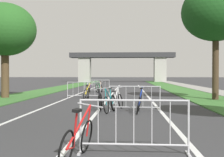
{
  "coord_description": "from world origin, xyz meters",
  "views": [
    {
      "loc": [
        1.27,
        -2.16,
        1.53
      ],
      "look_at": [
        -0.55,
        31.47,
        1.05
      ],
      "focal_mm": 49.24,
      "sensor_mm": 36.0,
      "label": 1
    }
  ],
  "objects_px": {
    "crowd_barrier_second": "(134,99)",
    "bicycle_white_8": "(117,101)",
    "bicycle_purple_3": "(89,92)",
    "bicycle_blue_1": "(139,103)",
    "bicycle_orange_7": "(101,88)",
    "tree_left_oak_near": "(5,30)",
    "bicycle_red_9": "(78,139)",
    "bicycle_black_6": "(100,101)",
    "bicycle_silver_2": "(88,88)",
    "bicycle_yellow_5": "(87,93)",
    "crowd_barrier_third": "(84,90)",
    "bicycle_green_0": "(99,88)",
    "bicycle_teal_4": "(110,103)",
    "crowd_barrier_fourth": "(97,86)",
    "tree_right_cypress_far": "(216,13)",
    "crowd_barrier_nearest": "(134,127)"
  },
  "relations": [
    {
      "from": "crowd_barrier_nearest",
      "to": "bicycle_red_9",
      "type": "distance_m",
      "value": 1.13
    },
    {
      "from": "tree_right_cypress_far",
      "to": "bicycle_silver_2",
      "type": "distance_m",
      "value": 12.72
    },
    {
      "from": "bicycle_silver_2",
      "to": "bicycle_purple_3",
      "type": "bearing_deg",
      "value": -86.1
    },
    {
      "from": "crowd_barrier_nearest",
      "to": "bicycle_silver_2",
      "type": "height_order",
      "value": "crowd_barrier_nearest"
    },
    {
      "from": "crowd_barrier_second",
      "to": "bicycle_blue_1",
      "type": "relative_size",
      "value": 1.23
    },
    {
      "from": "crowd_barrier_nearest",
      "to": "bicycle_yellow_5",
      "type": "xyz_separation_m",
      "value": [
        -2.66,
        12.86,
        -0.14
      ]
    },
    {
      "from": "tree_left_oak_near",
      "to": "bicycle_teal_4",
      "type": "distance_m",
      "value": 10.59
    },
    {
      "from": "bicycle_purple_3",
      "to": "bicycle_yellow_5",
      "type": "height_order",
      "value": "bicycle_yellow_5"
    },
    {
      "from": "bicycle_silver_2",
      "to": "bicycle_teal_4",
      "type": "xyz_separation_m",
      "value": [
        2.75,
        -14.15,
        0.03
      ]
    },
    {
      "from": "bicycle_purple_3",
      "to": "bicycle_red_9",
      "type": "relative_size",
      "value": 1.01
    },
    {
      "from": "bicycle_yellow_5",
      "to": "bicycle_black_6",
      "type": "height_order",
      "value": "bicycle_yellow_5"
    },
    {
      "from": "crowd_barrier_third",
      "to": "bicycle_black_6",
      "type": "relative_size",
      "value": 1.27
    },
    {
      "from": "crowd_barrier_nearest",
      "to": "bicycle_white_8",
      "type": "xyz_separation_m",
      "value": [
        -0.59,
        7.25,
        -0.15
      ]
    },
    {
      "from": "crowd_barrier_nearest",
      "to": "bicycle_red_9",
      "type": "height_order",
      "value": "crowd_barrier_nearest"
    },
    {
      "from": "bicycle_silver_2",
      "to": "bicycle_green_0",
      "type": "bearing_deg",
      "value": -47.22
    },
    {
      "from": "crowd_barrier_third",
      "to": "bicycle_white_8",
      "type": "distance_m",
      "value": 6.5
    },
    {
      "from": "crowd_barrier_nearest",
      "to": "crowd_barrier_second",
      "type": "relative_size",
      "value": 1.0
    },
    {
      "from": "bicycle_green_0",
      "to": "bicycle_black_6",
      "type": "bearing_deg",
      "value": 108.7
    },
    {
      "from": "crowd_barrier_fourth",
      "to": "bicycle_yellow_5",
      "type": "relative_size",
      "value": 1.3
    },
    {
      "from": "bicycle_silver_2",
      "to": "bicycle_teal_4",
      "type": "relative_size",
      "value": 1.05
    },
    {
      "from": "bicycle_blue_1",
      "to": "tree_right_cypress_far",
      "type": "bearing_deg",
      "value": 58.02
    },
    {
      "from": "tree_right_cypress_far",
      "to": "bicycle_green_0",
      "type": "distance_m",
      "value": 11.41
    },
    {
      "from": "crowd_barrier_second",
      "to": "bicycle_white_8",
      "type": "relative_size",
      "value": 1.25
    },
    {
      "from": "crowd_barrier_third",
      "to": "crowd_barrier_nearest",
      "type": "bearing_deg",
      "value": -77.65
    },
    {
      "from": "crowd_barrier_nearest",
      "to": "crowd_barrier_second",
      "type": "distance_m",
      "value": 6.66
    },
    {
      "from": "crowd_barrier_nearest",
      "to": "crowd_barrier_third",
      "type": "height_order",
      "value": "same"
    },
    {
      "from": "bicycle_yellow_5",
      "to": "bicycle_orange_7",
      "type": "xyz_separation_m",
      "value": [
        0.18,
        7.57,
        -0.01
      ]
    },
    {
      "from": "tree_right_cypress_far",
      "to": "bicycle_red_9",
      "type": "height_order",
      "value": "tree_right_cypress_far"
    },
    {
      "from": "bicycle_blue_1",
      "to": "bicycle_orange_7",
      "type": "height_order",
      "value": "bicycle_blue_1"
    },
    {
      "from": "bicycle_purple_3",
      "to": "bicycle_black_6",
      "type": "relative_size",
      "value": 1.04
    },
    {
      "from": "crowd_barrier_third",
      "to": "bicycle_blue_1",
      "type": "height_order",
      "value": "same"
    },
    {
      "from": "bicycle_silver_2",
      "to": "crowd_barrier_fourth",
      "type": "bearing_deg",
      "value": -34.91
    },
    {
      "from": "bicycle_black_6",
      "to": "bicycle_teal_4",
      "type": "bearing_deg",
      "value": -63.42
    },
    {
      "from": "crowd_barrier_third",
      "to": "bicycle_purple_3",
      "type": "height_order",
      "value": "crowd_barrier_third"
    },
    {
      "from": "tree_right_cypress_far",
      "to": "crowd_barrier_nearest",
      "type": "xyz_separation_m",
      "value": [
        -4.99,
        -12.38,
        -4.61
      ]
    },
    {
      "from": "crowd_barrier_third",
      "to": "bicycle_white_8",
      "type": "bearing_deg",
      "value": -69.07
    },
    {
      "from": "crowd_barrier_fourth",
      "to": "bicycle_black_6",
      "type": "relative_size",
      "value": 1.26
    },
    {
      "from": "crowd_barrier_third",
      "to": "bicycle_yellow_5",
      "type": "relative_size",
      "value": 1.3
    },
    {
      "from": "bicycle_green_0",
      "to": "bicycle_teal_4",
      "type": "xyz_separation_m",
      "value": [
        1.72,
        -13.19,
        -0.0
      ]
    },
    {
      "from": "tree_left_oak_near",
      "to": "bicycle_red_9",
      "type": "bearing_deg",
      "value": -63.13
    },
    {
      "from": "bicycle_purple_3",
      "to": "bicycle_blue_1",
      "type": "bearing_deg",
      "value": 105.08
    },
    {
      "from": "bicycle_silver_2",
      "to": "crowd_barrier_third",
      "type": "bearing_deg",
      "value": -88.81
    },
    {
      "from": "tree_left_oak_near",
      "to": "bicycle_black_6",
      "type": "xyz_separation_m",
      "value": [
        6.61,
        -5.97,
        -3.94
      ]
    },
    {
      "from": "tree_right_cypress_far",
      "to": "bicycle_blue_1",
      "type": "bearing_deg",
      "value": -127.22
    },
    {
      "from": "bicycle_teal_4",
      "to": "bicycle_black_6",
      "type": "distance_m",
      "value": 0.97
    },
    {
      "from": "crowd_barrier_second",
      "to": "bicycle_yellow_5",
      "type": "bearing_deg",
      "value": 114.28
    },
    {
      "from": "crowd_barrier_third",
      "to": "bicycle_silver_2",
      "type": "xyz_separation_m",
      "value": [
        -0.69,
        7.15,
        -0.15
      ]
    },
    {
      "from": "bicycle_red_9",
      "to": "bicycle_silver_2",
      "type": "bearing_deg",
      "value": 106.51
    },
    {
      "from": "crowd_barrier_fourth",
      "to": "bicycle_green_0",
      "type": "height_order",
      "value": "crowd_barrier_fourth"
    },
    {
      "from": "bicycle_silver_2",
      "to": "bicycle_teal_4",
      "type": "height_order",
      "value": "bicycle_teal_4"
    }
  ]
}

